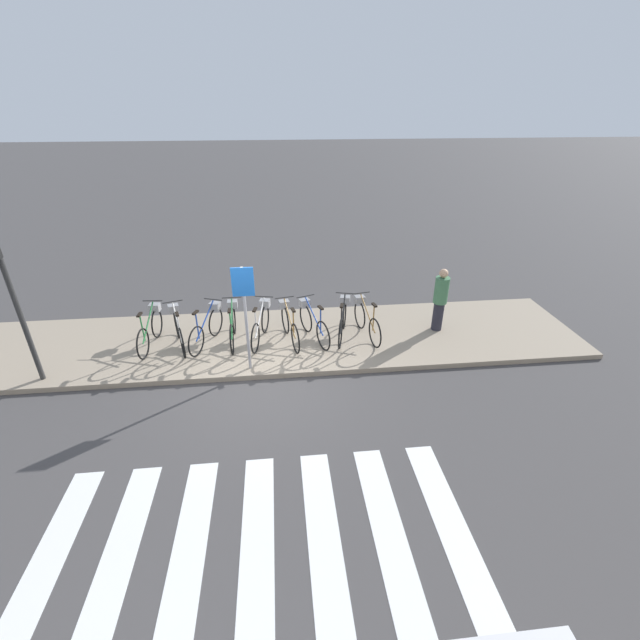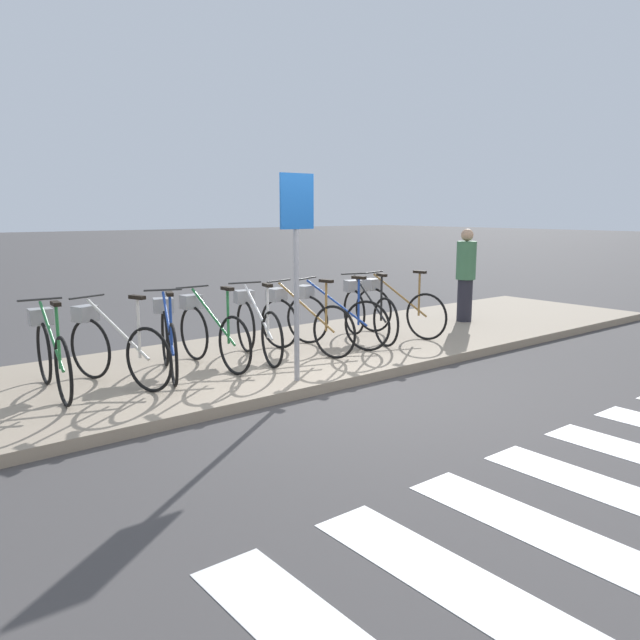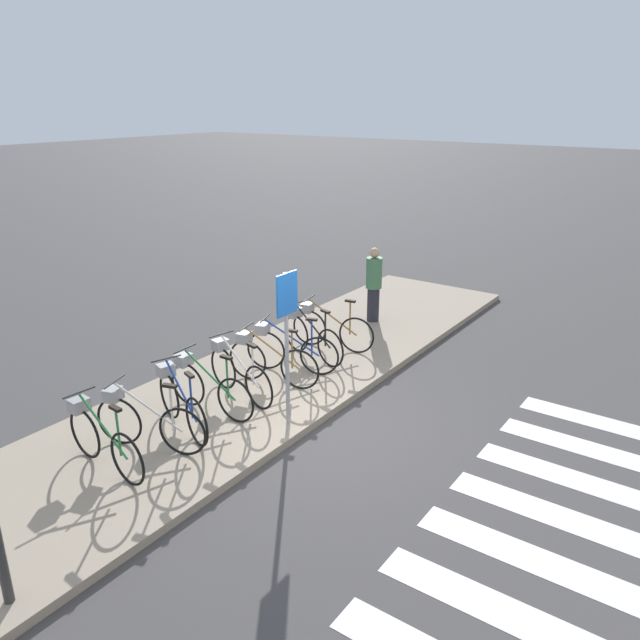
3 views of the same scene
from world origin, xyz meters
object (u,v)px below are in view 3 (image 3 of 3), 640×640
Objects in this scene: parked_bicycle_1 at (144,419)px; parked_bicycle_6 at (287,348)px; parked_bicycle_2 at (179,400)px; sign_post at (287,324)px; parked_bicycle_0 at (101,437)px; parked_bicycle_3 at (206,385)px; parked_bicycle_5 at (268,358)px; pedestrian at (374,283)px; parked_bicycle_8 at (328,326)px; parked_bicycle_7 at (310,334)px; parked_bicycle_4 at (237,370)px.

parked_bicycle_6 is (3.15, -0.01, 0.00)m from parked_bicycle_1.
parked_bicycle_2 is 0.69× the size of sign_post.
parked_bicycle_0 is 0.64m from parked_bicycle_1.
parked_bicycle_3 and parked_bicycle_5 have the same top height.
parked_bicycle_1 is 0.70× the size of sign_post.
parked_bicycle_5 is (2.59, -0.04, 0.00)m from parked_bicycle_1.
parked_bicycle_0 is at bearing 172.66° from parked_bicycle_1.
parked_bicycle_3 is 1.05× the size of pedestrian.
parked_bicycle_2 is 0.96× the size of parked_bicycle_8.
parked_bicycle_0 is at bearing 151.56° from sign_post.
parked_bicycle_1 and parked_bicycle_5 have the same top height.
parked_bicycle_2 is 2.47m from parked_bicycle_6.
sign_post is at bearing -28.44° from parked_bicycle_0.
parked_bicycle_2 is at bearing 177.60° from parked_bicycle_5.
parked_bicycle_1 is at bearing -176.62° from parked_bicycle_3.
parked_bicycle_2 is at bearing 179.02° from parked_bicycle_6.
sign_post is at bearing -150.86° from parked_bicycle_7.
parked_bicycle_8 is 1.90m from pedestrian.
parked_bicycle_8 is at bearing 2.04° from parked_bicycle_5.
parked_bicycle_2 is 1.25m from parked_bicycle_4.
parked_bicycle_5 and parked_bicycle_8 have the same top height.
parked_bicycle_8 is (4.46, 0.02, 0.00)m from parked_bicycle_1.
parked_bicycle_7 is at bearing 4.93° from parked_bicycle_6.
parked_bicycle_0 is 1.05× the size of parked_bicycle_6.
parked_bicycle_5 is at bearing -8.91° from parked_bicycle_4.
parked_bicycle_3 is at bearing -0.24° from parked_bicycle_0.
parked_bicycle_8 is at bearing 0.28° from parked_bicycle_1.
parked_bicycle_7 is (0.75, 0.06, 0.00)m from parked_bicycle_6.
parked_bicycle_4 is 1.03× the size of parked_bicycle_6.
parked_bicycle_1 is 0.98× the size of parked_bicycle_4.
parked_bicycle_6 is (1.23, -0.07, 0.00)m from parked_bicycle_4.
parked_bicycle_6 is at bearing -178.73° from parked_bicycle_8.
sign_post is at bearing -141.39° from parked_bicycle_6.
parked_bicycle_7 is at bearing 4.45° from parked_bicycle_5.
parked_bicycle_0 is 1.03× the size of parked_bicycle_7.
parked_bicycle_1 is at bearing -178.25° from parked_bicycle_4.
parked_bicycle_5 is 1.87m from parked_bicycle_8.
parked_bicycle_7 is at bearing 176.32° from parked_bicycle_8.
parked_bicycle_4 is at bearing 79.06° from sign_post.
parked_bicycle_5 is 1.32m from parked_bicycle_7.
parked_bicycle_2 is at bearing -176.13° from parked_bicycle_3.
parked_bicycle_0 is 0.73× the size of sign_post.
parked_bicycle_4 and parked_bicycle_8 have the same top height.
parked_bicycle_8 is at bearing -0.20° from parked_bicycle_2.
parked_bicycle_0 is 1.02× the size of parked_bicycle_4.
parked_bicycle_3 and parked_bicycle_8 have the same top height.
parked_bicycle_4 is at bearing 171.09° from parked_bicycle_5.
parked_bicycle_6 is at bearing -2.45° from parked_bicycle_3.
parked_bicycle_8 is at bearing -176.79° from pedestrian.
parked_bicycle_4 is at bearing -1.31° from parked_bicycle_3.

